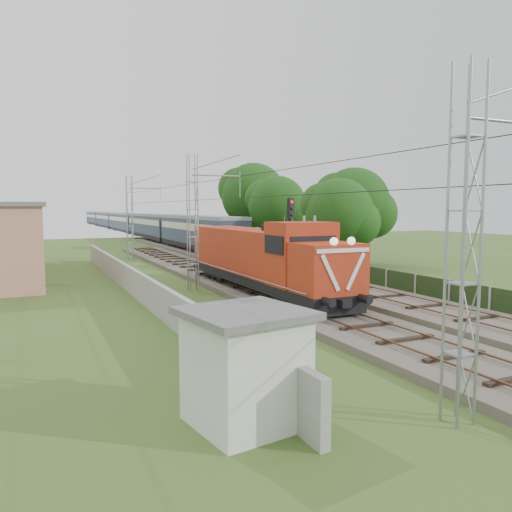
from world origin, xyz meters
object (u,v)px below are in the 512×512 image
signal_post (290,226)px  relay_hut (245,366)px  locomotive (261,258)px  coach_rake (126,221)px

signal_post → relay_hut: 20.05m
locomotive → signal_post: bearing=35.3°
relay_hut → locomotive: bearing=63.7°
coach_rake → signal_post: signal_post is taller
coach_rake → signal_post: size_ratio=20.23×
signal_post → relay_hut: (-10.30, -17.02, -2.48)m
coach_rake → relay_hut: bearing=-98.1°
coach_rake → relay_hut: coach_rake is taller
coach_rake → locomotive: bearing=-94.0°
locomotive → relay_hut: locomotive is taller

